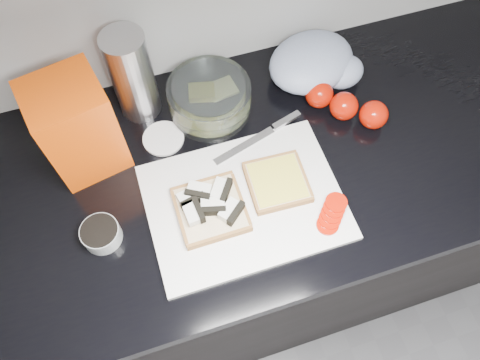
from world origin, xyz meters
name	(u,v)px	position (x,y,z in m)	size (l,w,h in m)	color
base_cabinet	(244,239)	(0.00, 1.20, 0.43)	(3.50, 0.60, 0.86)	black
countertop	(245,166)	(0.00, 1.20, 0.88)	(3.50, 0.64, 0.04)	black
cutting_board	(244,202)	(-0.03, 1.10, 0.91)	(0.40, 0.30, 0.01)	silver
bread_left	(210,207)	(-0.11, 1.10, 0.93)	(0.14, 0.14, 0.04)	#C5B48B
bread_right	(277,182)	(0.04, 1.12, 0.92)	(0.13, 0.13, 0.02)	#C5B48B
tomato_slices	(332,214)	(0.12, 1.02, 0.92)	(0.09, 0.09, 0.02)	#AE1304
knife	(269,131)	(0.07, 1.25, 0.92)	(0.22, 0.08, 0.01)	#B6B5BA
seed_tub	(101,233)	(-0.33, 1.12, 0.92)	(0.08, 0.08, 0.04)	#A1A6A7
tub_lid	(163,138)	(-0.16, 1.31, 0.90)	(0.09, 0.09, 0.01)	white
glass_bowl	(210,99)	(-0.03, 1.36, 0.94)	(0.19, 0.19, 0.08)	silver
bread_bag	(78,127)	(-0.32, 1.32, 1.01)	(0.14, 0.13, 0.22)	#E83703
steel_canister	(132,76)	(-0.19, 1.41, 1.01)	(0.09, 0.09, 0.22)	silver
grocery_bag	(316,63)	(0.23, 1.38, 0.94)	(0.26, 0.23, 0.09)	#A0AAC5
whole_tomatoes	(345,105)	(0.26, 1.25, 0.93)	(0.16, 0.16, 0.07)	#AE1304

